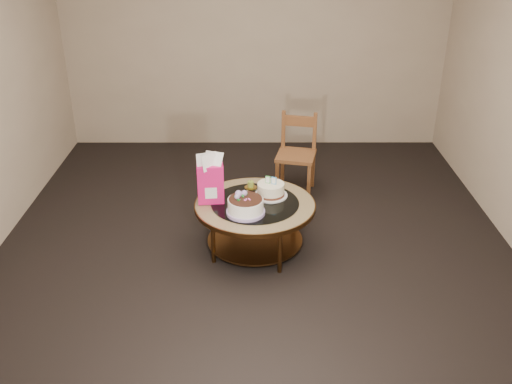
{
  "coord_description": "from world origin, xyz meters",
  "views": [
    {
      "loc": [
        0.0,
        -4.22,
        2.69
      ],
      "look_at": [
        0.01,
        0.02,
        0.55
      ],
      "focal_mm": 40.0,
      "sensor_mm": 36.0,
      "label": 1
    }
  ],
  "objects_px": {
    "cream_cake": "(271,190)",
    "dining_chair": "(297,153)",
    "gift_bag": "(210,179)",
    "decorated_cake": "(245,207)",
    "coffee_table": "(255,211)"
  },
  "relations": [
    {
      "from": "decorated_cake",
      "to": "gift_bag",
      "type": "height_order",
      "value": "gift_bag"
    },
    {
      "from": "gift_bag",
      "to": "dining_chair",
      "type": "bearing_deg",
      "value": 49.2
    },
    {
      "from": "cream_cake",
      "to": "dining_chair",
      "type": "xyz_separation_m",
      "value": [
        0.29,
        1.03,
        -0.1
      ]
    },
    {
      "from": "decorated_cake",
      "to": "cream_cake",
      "type": "xyz_separation_m",
      "value": [
        0.21,
        0.31,
        -0.0
      ]
    },
    {
      "from": "decorated_cake",
      "to": "gift_bag",
      "type": "distance_m",
      "value": 0.39
    },
    {
      "from": "cream_cake",
      "to": "gift_bag",
      "type": "height_order",
      "value": "gift_bag"
    },
    {
      "from": "decorated_cake",
      "to": "dining_chair",
      "type": "bearing_deg",
      "value": 69.44
    },
    {
      "from": "cream_cake",
      "to": "dining_chair",
      "type": "distance_m",
      "value": 1.08
    },
    {
      "from": "decorated_cake",
      "to": "cream_cake",
      "type": "relative_size",
      "value": 1.1
    },
    {
      "from": "cream_cake",
      "to": "dining_chair",
      "type": "height_order",
      "value": "dining_chair"
    },
    {
      "from": "cream_cake",
      "to": "dining_chair",
      "type": "bearing_deg",
      "value": 94.82
    },
    {
      "from": "decorated_cake",
      "to": "dining_chair",
      "type": "xyz_separation_m",
      "value": [
        0.5,
        1.34,
        -0.1
      ]
    },
    {
      "from": "decorated_cake",
      "to": "gift_bag",
      "type": "relative_size",
      "value": 0.73
    },
    {
      "from": "coffee_table",
      "to": "dining_chair",
      "type": "xyz_separation_m",
      "value": [
        0.43,
        1.16,
        0.04
      ]
    },
    {
      "from": "gift_bag",
      "to": "cream_cake",
      "type": "bearing_deg",
      "value": 5.77
    }
  ]
}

